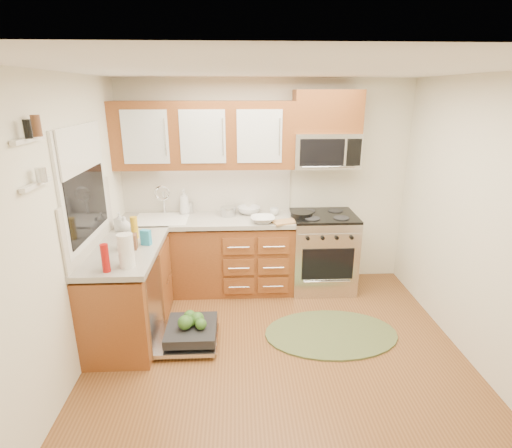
{
  "coord_description": "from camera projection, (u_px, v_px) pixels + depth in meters",
  "views": [
    {
      "loc": [
        -0.35,
        -3.08,
        2.35
      ],
      "look_at": [
        -0.16,
        0.85,
        1.04
      ],
      "focal_mm": 28.0,
      "sensor_mm": 36.0,
      "label": 1
    }
  ],
  "objects": [
    {
      "name": "backsplash_back",
      "position": [
        207.0,
        189.0,
        4.91
      ],
      "size": [
        2.05,
        0.02,
        0.57
      ],
      "primitive_type": "cube",
      "color": "beige",
      "rests_on": "ground"
    },
    {
      "name": "rug",
      "position": [
        331.0,
        334.0,
        4.06
      ],
      "size": [
        1.57,
        1.31,
        0.02
      ],
      "primitive_type": null,
      "rotation": [
        0.0,
        0.0,
        0.38
      ],
      "color": "#5C693C",
      "rests_on": "ground"
    },
    {
      "name": "bowl_b",
      "position": [
        249.0,
        210.0,
        4.88
      ],
      "size": [
        0.28,
        0.28,
        0.09
      ],
      "primitive_type": "imported",
      "rotation": [
        0.0,
        0.0,
        0.01
      ],
      "color": "#999999",
      "rests_on": "countertop_back"
    },
    {
      "name": "sink",
      "position": [
        162.0,
        229.0,
        4.72
      ],
      "size": [
        0.62,
        0.5,
        0.26
      ],
      "primitive_type": null,
      "color": "white",
      "rests_on": "ground"
    },
    {
      "name": "dishwasher",
      "position": [
        188.0,
        334.0,
        3.9
      ],
      "size": [
        0.7,
        0.6,
        0.2
      ],
      "primitive_type": null,
      "color": "silver",
      "rests_on": "ground"
    },
    {
      "name": "upper_cabinets",
      "position": [
        204.0,
        135.0,
        4.55
      ],
      "size": [
        2.05,
        0.35,
        0.75
      ],
      "primitive_type": null,
      "color": "brown",
      "rests_on": "ground"
    },
    {
      "name": "skillet",
      "position": [
        301.0,
        214.0,
        4.71
      ],
      "size": [
        0.31,
        0.31,
        0.05
      ],
      "primitive_type": "cylinder",
      "rotation": [
        0.0,
        0.0,
        0.2
      ],
      "color": "black",
      "rests_on": "range"
    },
    {
      "name": "blue_carton",
      "position": [
        146.0,
        237.0,
        3.88
      ],
      "size": [
        0.11,
        0.08,
        0.15
      ],
      "primitive_type": "cube",
      "rotation": [
        0.0,
        0.0,
        -0.27
      ],
      "color": "#2994C1",
      "rests_on": "countertop_left"
    },
    {
      "name": "window",
      "position": [
        84.0,
        185.0,
        3.59
      ],
      "size": [
        0.03,
        1.05,
        1.05
      ],
      "primitive_type": null,
      "color": "white",
      "rests_on": "ground"
    },
    {
      "name": "range",
      "position": [
        322.0,
        251.0,
        4.92
      ],
      "size": [
        0.76,
        0.64,
        0.95
      ],
      "primitive_type": null,
      "color": "silver",
      "rests_on": "ground"
    },
    {
      "name": "shelf_upper",
      "position": [
        29.0,
        140.0,
        2.62
      ],
      "size": [
        0.04,
        0.4,
        0.03
      ],
      "primitive_type": "cube",
      "color": "white",
      "rests_on": "ground"
    },
    {
      "name": "microwave",
      "position": [
        326.0,
        150.0,
        4.64
      ],
      "size": [
        0.76,
        0.38,
        0.4
      ],
      "primitive_type": null,
      "color": "silver",
      "rests_on": "ground"
    },
    {
      "name": "base_cabinet_back",
      "position": [
        208.0,
        257.0,
        4.89
      ],
      "size": [
        2.05,
        0.6,
        0.85
      ],
      "primitive_type": "cube",
      "color": "brown",
      "rests_on": "ground"
    },
    {
      "name": "cup",
      "position": [
        274.0,
        212.0,
        4.82
      ],
      "size": [
        0.14,
        0.14,
        0.09
      ],
      "primitive_type": "imported",
      "rotation": [
        0.0,
        0.0,
        -0.34
      ],
      "color": "#999999",
      "rests_on": "countertop_back"
    },
    {
      "name": "backsplash_left",
      "position": [
        90.0,
        220.0,
        3.72
      ],
      "size": [
        0.02,
        1.25,
        0.57
      ],
      "primitive_type": "cube",
      "color": "beige",
      "rests_on": "ground"
    },
    {
      "name": "wall_right",
      "position": [
        487.0,
        229.0,
        3.36
      ],
      "size": [
        0.04,
        3.5,
        2.5
      ],
      "primitive_type": "cube",
      "color": "silver",
      "rests_on": "ground"
    },
    {
      "name": "window_blind",
      "position": [
        81.0,
        148.0,
        3.48
      ],
      "size": [
        0.02,
        0.96,
        0.4
      ],
      "primitive_type": "cube",
      "color": "white",
      "rests_on": "ground"
    },
    {
      "name": "red_bottle",
      "position": [
        105.0,
        258.0,
        3.28
      ],
      "size": [
        0.08,
        0.08,
        0.24
      ],
      "primitive_type": "cylinder",
      "rotation": [
        0.0,
        0.0,
        -0.26
      ],
      "color": "#A2100D",
      "rests_on": "countertop_left"
    },
    {
      "name": "countertop_left",
      "position": [
        125.0,
        250.0,
        3.83
      ],
      "size": [
        0.64,
        1.27,
        0.05
      ],
      "primitive_type": "cube",
      "color": "#ABA69D",
      "rests_on": "base_cabinet_left"
    },
    {
      "name": "canister",
      "position": [
        190.0,
        208.0,
        4.89
      ],
      "size": [
        0.1,
        0.1,
        0.14
      ],
      "primitive_type": "cylinder",
      "rotation": [
        0.0,
        0.0,
        -0.14
      ],
      "color": "silver",
      "rests_on": "countertop_back"
    },
    {
      "name": "countertop_back",
      "position": [
        206.0,
        220.0,
        4.73
      ],
      "size": [
        2.07,
        0.64,
        0.05
      ],
      "primitive_type": "cube",
      "color": "#ABA69D",
      "rests_on": "base_cabinet_back"
    },
    {
      "name": "wooden_box",
      "position": [
        129.0,
        242.0,
        3.78
      ],
      "size": [
        0.15,
        0.11,
        0.14
      ],
      "primitive_type": "cube",
      "rotation": [
        0.0,
        0.0,
        0.08
      ],
      "color": "brown",
      "rests_on": "countertop_left"
    },
    {
      "name": "cutting_board",
      "position": [
        285.0,
        222.0,
        4.55
      ],
      "size": [
        0.31,
        0.25,
        0.02
      ],
      "primitive_type": "cube",
      "rotation": [
        0.0,
        0.0,
        0.32
      ],
      "color": "tan",
      "rests_on": "countertop_back"
    },
    {
      "name": "bowl_a",
      "position": [
        263.0,
        219.0,
        4.56
      ],
      "size": [
        0.28,
        0.28,
        0.07
      ],
      "primitive_type": "imported",
      "rotation": [
        0.0,
        0.0,
        0.02
      ],
      "color": "#999999",
      "rests_on": "countertop_back"
    },
    {
      "name": "wall_front",
      "position": [
        326.0,
        376.0,
        1.63
      ],
      "size": [
        3.5,
        0.04,
        2.5
      ],
      "primitive_type": "cube",
      "color": "silver",
      "rests_on": "ground"
    },
    {
      "name": "mustard_bottle",
      "position": [
        134.0,
        228.0,
        4.05
      ],
      "size": [
        0.08,
        0.08,
        0.23
      ],
      "primitive_type": "cylinder",
      "rotation": [
        0.0,
        0.0,
        -0.15
      ],
      "color": "gold",
      "rests_on": "countertop_left"
    },
    {
      "name": "soap_bottle_c",
      "position": [
        124.0,
        224.0,
        4.26
      ],
      "size": [
        0.13,
        0.13,
        0.16
      ],
      "primitive_type": "imported",
      "rotation": [
        0.0,
        0.0,
        0.03
      ],
      "color": "#999999",
      "rests_on": "countertop_left"
    },
    {
      "name": "wall_back",
      "position": [
        266.0,
        185.0,
        4.94
      ],
      "size": [
        3.5,
        0.04,
        2.5
      ],
      "primitive_type": "cube",
      "color": "silver",
      "rests_on": "ground"
    },
    {
      "name": "cabinet_over_mw",
      "position": [
        327.0,
        111.0,
        4.53
      ],
      "size": [
        0.76,
        0.35,
        0.47
      ],
      "primitive_type": "cube",
      "color": "brown",
      "rests_on": "ground"
    },
    {
      "name": "ceiling",
      "position": [
        284.0,
        70.0,
        2.89
      ],
      "size": [
        3.5,
        3.5,
        0.0
      ],
      "primitive_type": "plane",
      "rotation": [
        3.14,
        0.0,
        0.0
      ],
      "color": "white",
      "rests_on": "ground"
    },
    {
      "name": "shelf_lower",
      "position": [
        37.0,
        184.0,
        2.72
      ],
      "size": [
        0.04,
        0.4,
        0.03
      ],
      "primitive_type": "cube",
      "color": "white",
      "rests_on": "ground"
    },
    {
      "name": "wall_left",
      "position": [
        64.0,
        236.0,
        3.21
      ],
      "size": [
        0.04,
        3.5,
        2.5
      ],
      "primitive_type": "cube",
      "color": "silver",
      "rests_on": "ground"
    },
    {
      "name": "base_cabinet_left",
      "position": [
        129.0,
        295.0,
        3.98
      ],
      "size": [
        0.6,
        1.25,
        0.85
      ],
      "primitive_type": "cube",
      "color": "brown",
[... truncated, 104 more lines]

